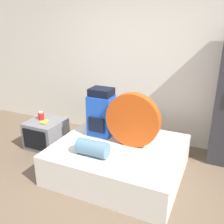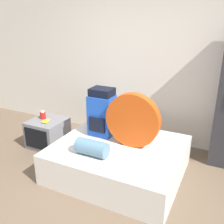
{
  "view_description": "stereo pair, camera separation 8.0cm",
  "coord_description": "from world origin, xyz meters",
  "px_view_note": "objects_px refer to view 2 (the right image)",
  "views": [
    {
      "loc": [
        1.19,
        -1.87,
        1.97
      ],
      "look_at": [
        -0.06,
        0.84,
        0.87
      ],
      "focal_mm": 40.0,
      "sensor_mm": 36.0,
      "label": 1
    },
    {
      "loc": [
        1.26,
        -1.84,
        1.97
      ],
      "look_at": [
        -0.06,
        0.84,
        0.87
      ],
      "focal_mm": 40.0,
      "sensor_mm": 36.0,
      "label": 2
    }
  ],
  "objects_px": {
    "tent_bag": "(133,120)",
    "canister": "(43,115)",
    "television": "(48,133)",
    "backpack": "(102,113)",
    "sleeping_roll": "(92,148)"
  },
  "relations": [
    {
      "from": "sleeping_roll",
      "to": "television",
      "type": "xyz_separation_m",
      "value": [
        -1.19,
        0.58,
        -0.29
      ]
    },
    {
      "from": "backpack",
      "to": "canister",
      "type": "xyz_separation_m",
      "value": [
        -1.11,
        0.03,
        -0.24
      ]
    },
    {
      "from": "sleeping_roll",
      "to": "canister",
      "type": "distance_m",
      "value": 1.42
    },
    {
      "from": "sleeping_roll",
      "to": "canister",
      "type": "bearing_deg",
      "value": 154.72
    },
    {
      "from": "sleeping_roll",
      "to": "television",
      "type": "relative_size",
      "value": 0.71
    },
    {
      "from": "backpack",
      "to": "television",
      "type": "xyz_separation_m",
      "value": [
        -1.02,
        -0.0,
        -0.52
      ]
    },
    {
      "from": "sleeping_roll",
      "to": "television",
      "type": "height_order",
      "value": "sleeping_roll"
    },
    {
      "from": "tent_bag",
      "to": "television",
      "type": "height_order",
      "value": "tent_bag"
    },
    {
      "from": "tent_bag",
      "to": "canister",
      "type": "xyz_separation_m",
      "value": [
        -1.63,
        0.16,
        -0.26
      ]
    },
    {
      "from": "backpack",
      "to": "canister",
      "type": "distance_m",
      "value": 1.14
    },
    {
      "from": "tent_bag",
      "to": "television",
      "type": "xyz_separation_m",
      "value": [
        -1.54,
        0.12,
        -0.55
      ]
    },
    {
      "from": "sleeping_roll",
      "to": "television",
      "type": "distance_m",
      "value": 1.35
    },
    {
      "from": "tent_bag",
      "to": "canister",
      "type": "bearing_deg",
      "value": 174.5
    },
    {
      "from": "backpack",
      "to": "tent_bag",
      "type": "relative_size",
      "value": 0.96
    },
    {
      "from": "backpack",
      "to": "tent_bag",
      "type": "xyz_separation_m",
      "value": [
        0.52,
        -0.13,
        0.03
      ]
    }
  ]
}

